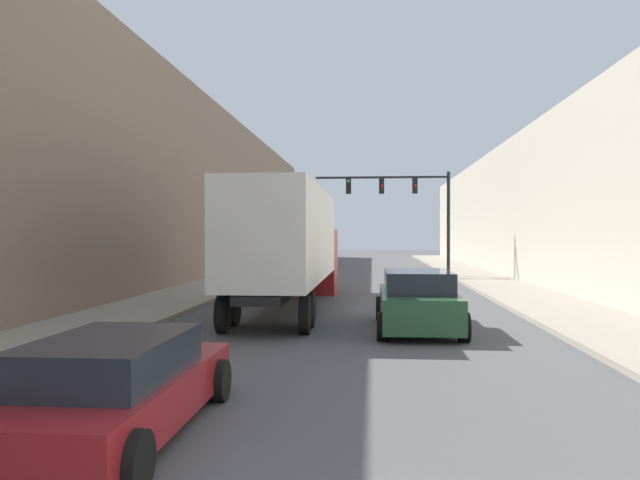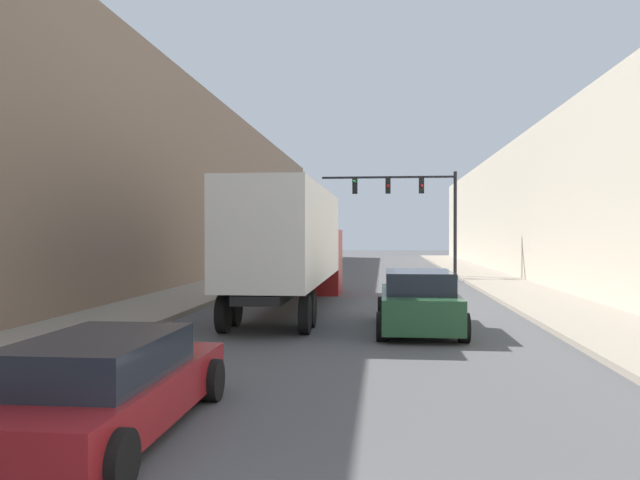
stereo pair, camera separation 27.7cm
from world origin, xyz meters
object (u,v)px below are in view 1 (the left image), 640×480
at_px(suv_car, 417,301).
at_px(semi_truck, 291,243).
at_px(traffic_signal_gantry, 411,201).
at_px(sedan_car, 116,387).

bearing_deg(suv_car, semi_truck, 131.94).
bearing_deg(traffic_signal_gantry, semi_truck, -107.86).
height_order(semi_truck, traffic_signal_gantry, traffic_signal_gantry).
relative_size(sedan_car, suv_car, 0.95).
bearing_deg(sedan_car, traffic_signal_gantry, 79.41).
distance_m(suv_car, traffic_signal_gantry, 20.37).
bearing_deg(sedan_car, semi_truck, 88.12).
bearing_deg(traffic_signal_gantry, suv_car, -92.94).
bearing_deg(semi_truck, traffic_signal_gantry, 72.14).
distance_m(semi_truck, sedan_car, 13.76).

